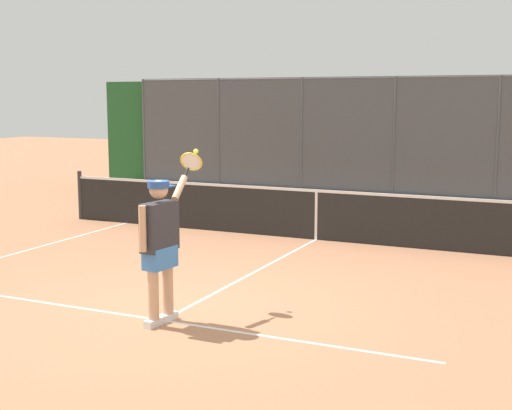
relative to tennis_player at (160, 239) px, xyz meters
The scene contains 5 objects.
ground_plane 1.16m from the tennis_player, 86.59° to the right, with size 60.00×60.00×0.00m, color #B27551.
court_line_markings 1.05m from the tennis_player, 83.06° to the left, with size 8.69×9.94×0.01m.
fence_backdrop 12.11m from the tennis_player, 89.84° to the right, with size 18.51×1.37×3.22m.
tennis_net 5.55m from the tennis_player, 89.66° to the right, with size 11.16×0.09×1.07m.
tennis_player is the anchor object (origin of this frame).
Camera 1 is at (-4.50, 7.58, 2.69)m, focal length 50.00 mm.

